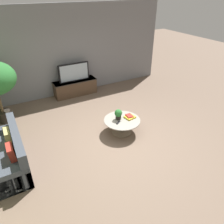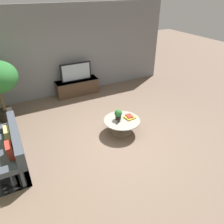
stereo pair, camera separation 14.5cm
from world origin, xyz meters
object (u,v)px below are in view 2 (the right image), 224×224
(couch_by_wall, at_px, (5,154))
(potted_plant_tabletop, at_px, (118,114))
(television, at_px, (76,72))
(coffee_table, at_px, (122,124))
(media_console, at_px, (77,87))

(couch_by_wall, relative_size, potted_plant_tabletop, 6.18)
(television, bearing_deg, potted_plant_tabletop, -86.19)
(couch_by_wall, bearing_deg, potted_plant_tabletop, 89.79)
(coffee_table, distance_m, potted_plant_tabletop, 0.29)
(coffee_table, bearing_deg, television, 95.11)
(television, height_order, coffee_table, television)
(coffee_table, xyz_separation_m, potted_plant_tabletop, (-0.07, 0.08, 0.27))
(media_console, distance_m, potted_plant_tabletop, 2.76)
(coffee_table, bearing_deg, media_console, 95.10)
(television, xyz_separation_m, couch_by_wall, (-2.61, -2.73, -0.56))
(couch_by_wall, bearing_deg, television, 136.31)
(coffee_table, relative_size, couch_by_wall, 0.55)
(potted_plant_tabletop, bearing_deg, television, 93.81)
(coffee_table, xyz_separation_m, couch_by_wall, (-2.86, 0.09, 0.01))
(coffee_table, bearing_deg, potted_plant_tabletop, 130.67)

